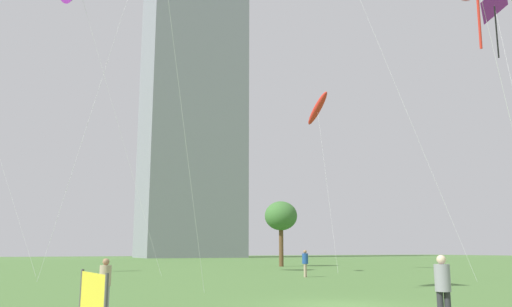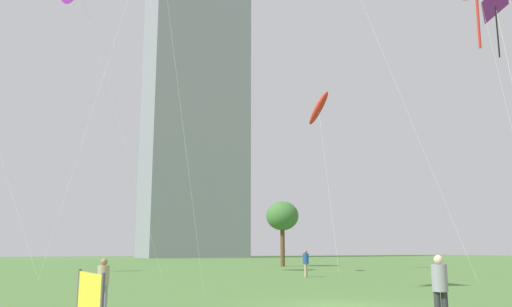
% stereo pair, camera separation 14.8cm
% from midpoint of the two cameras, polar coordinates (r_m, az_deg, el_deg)
% --- Properties ---
extents(ground, '(280.00, 280.00, 0.00)m').
position_cam_midpoint_polar(ground, '(18.24, 9.34, -16.32)').
color(ground, '#4C7538').
extents(person_standing_0, '(0.39, 0.39, 1.73)m').
position_cam_midpoint_polar(person_standing_0, '(14.01, 19.65, -13.52)').
color(person_standing_0, '#2D2D33').
rests_on(person_standing_0, ground).
extents(person_standing_1, '(0.41, 0.41, 1.85)m').
position_cam_midpoint_polar(person_standing_1, '(36.71, 5.34, -11.78)').
color(person_standing_1, tan).
rests_on(person_standing_1, ground).
extents(person_standing_2, '(0.36, 0.36, 1.60)m').
position_cam_midpoint_polar(person_standing_2, '(16.98, -16.59, -13.33)').
color(person_standing_2, gray).
rests_on(person_standing_2, ground).
extents(kite_flying_1, '(7.91, 8.40, 18.86)m').
position_cam_midpoint_polar(kite_flying_1, '(39.46, 24.74, 14.41)').
color(kite_flying_1, silver).
rests_on(kite_flying_1, ground).
extents(kite_flying_4, '(2.22, 7.14, 16.52)m').
position_cam_midpoint_polar(kite_flying_4, '(49.79, 6.72, 4.95)').
color(kite_flying_4, silver).
rests_on(kite_flying_4, ground).
extents(park_tree_0, '(3.73, 3.73, 7.37)m').
position_cam_midpoint_polar(park_tree_0, '(59.80, 2.70, -6.97)').
color(park_tree_0, brown).
rests_on(park_tree_0, ground).
extents(distant_highrise_0, '(24.65, 15.03, 75.18)m').
position_cam_midpoint_polar(distant_highrise_0, '(132.80, -6.99, 5.10)').
color(distant_highrise_0, gray).
rests_on(distant_highrise_0, ground).
extents(event_banner, '(0.26, 2.68, 1.35)m').
position_cam_midpoint_polar(event_banner, '(13.66, -17.93, -14.90)').
color(event_banner, '#4C4C4C').
rests_on(event_banner, ground).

